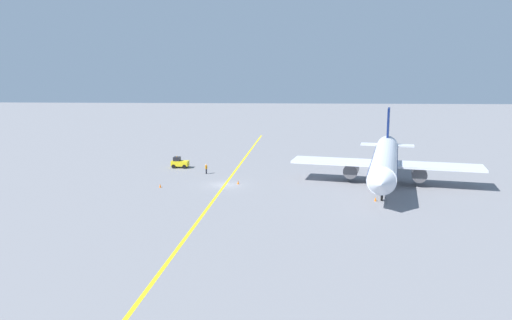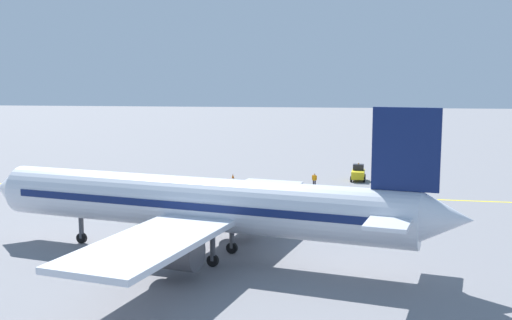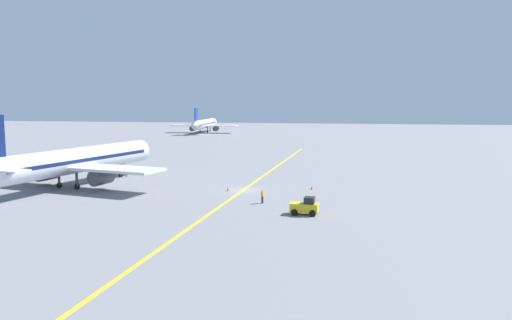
{
  "view_description": "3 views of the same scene",
  "coord_description": "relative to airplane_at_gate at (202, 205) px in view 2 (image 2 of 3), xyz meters",
  "views": [
    {
      "loc": [
        -8.7,
        72.72,
        16.7
      ],
      "look_at": [
        -4.92,
        3.92,
        4.55
      ],
      "focal_mm": 35.0,
      "sensor_mm": 36.0,
      "label": 1
    },
    {
      "loc": [
        -63.23,
        -11.1,
        12.24
      ],
      "look_at": [
        3.6,
        -1.53,
        3.12
      ],
      "focal_mm": 42.0,
      "sensor_mm": 36.0,
      "label": 2
    },
    {
      "loc": [
        13.67,
        -66.26,
        12.33
      ],
      "look_at": [
        1.69,
        0.67,
        4.15
      ],
      "focal_mm": 35.0,
      "sensor_mm": 36.0,
      "label": 3
    }
  ],
  "objects": [
    {
      "name": "ground_crew_worker",
      "position": [
        28.03,
        -6.47,
        -2.8
      ],
      "size": [
        0.31,
        0.56,
        1.68
      ],
      "color": "#23232D",
      "rests_on": "ground"
    },
    {
      "name": "traffic_cone_mid_apron",
      "position": [
        3.09,
        10.09,
        -3.43
      ],
      "size": [
        0.32,
        0.32,
        0.55
      ],
      "primitive_type": "cone",
      "color": "orange",
      "rests_on": "ground"
    },
    {
      "name": "ground_plane",
      "position": [
        23.98,
        1.7,
        -3.71
      ],
      "size": [
        400.0,
        400.0,
        0.0
      ],
      "primitive_type": "plane",
      "color": "slate"
    },
    {
      "name": "traffic_cone_near_nose",
      "position": [
        22.03,
        0.95,
        -3.43
      ],
      "size": [
        0.32,
        0.32,
        0.55
      ],
      "primitive_type": "cone",
      "color": "orange",
      "rests_on": "ground"
    },
    {
      "name": "apron_yellow_centreline",
      "position": [
        23.98,
        1.7,
        -3.71
      ],
      "size": [
        6.16,
        119.88,
        0.01
      ],
      "primitive_type": "cube",
      "rotation": [
        0.0,
        0.0,
        -0.05
      ],
      "color": "yellow",
      "rests_on": "ground"
    },
    {
      "name": "traffic_cone_by_wingtip",
      "position": [
        33.26,
        3.9,
        -3.43
      ],
      "size": [
        0.32,
        0.32,
        0.55
      ],
      "primitive_type": "cone",
      "color": "orange",
      "rests_on": "ground"
    },
    {
      "name": "baggage_tug_white",
      "position": [
        33.58,
        -11.51,
        -2.81
      ],
      "size": [
        3.1,
        1.94,
        2.11
      ],
      "color": "gold",
      "rests_on": "ground"
    },
    {
      "name": "airplane_at_gate",
      "position": [
        0.0,
        0.0,
        0.0
      ],
      "size": [
        28.46,
        35.24,
        10.6
      ],
      "color": "silver",
      "rests_on": "ground"
    }
  ]
}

